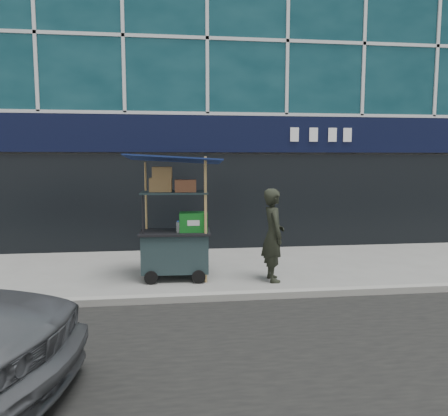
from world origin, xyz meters
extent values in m
plane|color=slate|center=(0.00, 0.00, 0.00)|extent=(80.00, 80.00, 0.00)
cube|color=gray|center=(0.00, -0.20, 0.06)|extent=(80.00, 0.18, 0.12)
cube|color=gray|center=(0.00, 7.00, 6.00)|extent=(16.00, 6.00, 12.00)
cube|color=black|center=(0.00, 3.86, 2.90)|extent=(15.68, 0.06, 0.90)
cube|color=black|center=(0.00, 3.90, 1.20)|extent=(15.68, 0.04, 2.40)
cube|color=#19272B|center=(-0.87, 1.21, 0.52)|extent=(1.28, 0.79, 0.73)
cylinder|color=black|center=(-1.32, 0.84, 0.12)|extent=(0.25, 0.06, 0.25)
cylinder|color=black|center=(-0.45, 0.80, 0.12)|extent=(0.25, 0.06, 0.25)
cube|color=black|center=(-0.87, 1.21, 0.90)|extent=(1.37, 0.88, 0.04)
cylinder|color=black|center=(-1.45, 0.92, 1.27)|extent=(0.03, 0.03, 0.78)
cylinder|color=black|center=(-0.31, 0.87, 1.27)|extent=(0.03, 0.03, 0.78)
cylinder|color=black|center=(-1.42, 1.54, 1.27)|extent=(0.03, 0.03, 0.78)
cylinder|color=black|center=(-0.28, 1.49, 1.27)|extent=(0.03, 0.03, 0.78)
cube|color=#19272B|center=(-0.87, 1.21, 1.66)|extent=(1.28, 0.79, 0.03)
cylinder|color=#A6804B|center=(-0.31, 0.87, 1.17)|extent=(0.05, 0.05, 2.33)
cylinder|color=#A6804B|center=(-1.42, 1.54, 1.11)|extent=(0.04, 0.04, 2.23)
cube|color=#0D1D4D|center=(-0.87, 1.21, 2.28)|extent=(1.82, 1.33, 0.20)
cube|color=#0E5C1E|center=(-0.52, 1.14, 1.10)|extent=(0.54, 0.39, 0.36)
cylinder|color=silver|center=(-0.82, 0.99, 1.03)|extent=(0.07, 0.07, 0.21)
cylinder|color=blue|center=(-0.82, 0.99, 1.14)|extent=(0.03, 0.03, 0.02)
cube|color=olive|center=(-1.12, 1.27, 1.80)|extent=(0.43, 0.33, 0.26)
cube|color=olive|center=(-0.66, 1.14, 1.79)|extent=(0.41, 0.31, 0.23)
cube|color=olive|center=(-1.09, 1.25, 2.04)|extent=(0.38, 0.29, 0.21)
imported|color=black|center=(0.95, 0.84, 0.87)|extent=(0.43, 0.65, 1.75)
camera|label=1|loc=(-0.98, -7.04, 2.29)|focal=35.00mm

